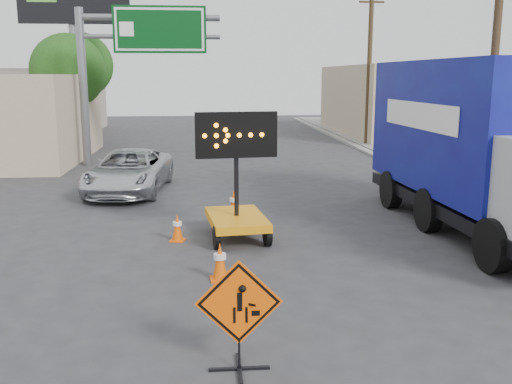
{
  "coord_description": "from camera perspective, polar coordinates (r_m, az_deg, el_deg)",
  "views": [
    {
      "loc": [
        -1.29,
        -7.88,
        3.94
      ],
      "look_at": [
        -0.25,
        3.44,
        1.62
      ],
      "focal_mm": 40.0,
      "sensor_mm": 36.0,
      "label": 1
    }
  ],
  "objects": [
    {
      "name": "utility_pole_near",
      "position": [
        20.17,
        22.79,
        12.79
      ],
      "size": [
        1.8,
        0.26,
        9.0
      ],
      "color": "#42301C",
      "rests_on": "ground"
    },
    {
      "name": "ground",
      "position": [
        8.91,
        3.77,
        -14.73
      ],
      "size": [
        100.0,
        100.0,
        0.0
      ],
      "primitive_type": "plane",
      "color": "#2D2D30",
      "rests_on": "ground"
    },
    {
      "name": "tree_left_near",
      "position": [
        30.63,
        -18.27,
        11.4
      ],
      "size": [
        3.71,
        3.71,
        6.03
      ],
      "color": "#42301C",
      "rests_on": "ground"
    },
    {
      "name": "curb_right",
      "position": [
        24.71,
        14.93,
        2.13
      ],
      "size": [
        0.4,
        60.0,
        0.12
      ],
      "primitive_type": "cube",
      "color": "gray",
      "rests_on": "ground"
    },
    {
      "name": "cone_b",
      "position": [
        13.96,
        -7.87,
        -3.51
      ],
      "size": [
        0.42,
        0.42,
        0.68
      ],
      "rotation": [
        0.0,
        0.0,
        -0.25
      ],
      "color": "#EB5304",
      "rests_on": "ground"
    },
    {
      "name": "tree_left_far",
      "position": [
        38.66,
        -17.14,
        12.02
      ],
      "size": [
        4.1,
        4.1,
        6.66
      ],
      "color": "#42301C",
      "rests_on": "ground"
    },
    {
      "name": "construction_sign",
      "position": [
        7.79,
        -1.72,
        -11.99
      ],
      "size": [
        1.18,
        0.84,
        1.57
      ],
      "rotation": [
        0.0,
        0.0,
        -0.0
      ],
      "color": "black",
      "rests_on": "ground"
    },
    {
      "name": "arrow_board",
      "position": [
        13.93,
        -1.96,
        -1.94
      ],
      "size": [
        1.96,
        2.32,
        3.11
      ],
      "rotation": [
        0.0,
        0.0,
        0.11
      ],
      "color": "orange",
      "rests_on": "ground"
    },
    {
      "name": "pickup_truck",
      "position": [
        20.08,
        -12.57,
        2.04
      ],
      "size": [
        2.89,
        5.39,
        1.44
      ],
      "primitive_type": "imported",
      "rotation": [
        0.0,
        0.0,
        -0.1
      ],
      "color": "silver",
      "rests_on": "ground"
    },
    {
      "name": "utility_pole_far",
      "position": [
        33.22,
        11.27,
        12.62
      ],
      "size": [
        1.8,
        0.26,
        9.0
      ],
      "color": "#42301C",
      "rests_on": "ground"
    },
    {
      "name": "box_truck",
      "position": [
        15.57,
        21.58,
        3.46
      ],
      "size": [
        3.16,
        9.21,
        4.34
      ],
      "rotation": [
        0.0,
        0.0,
        0.03
      ],
      "color": "black",
      "rests_on": "ground"
    },
    {
      "name": "highway_gantry",
      "position": [
        26.05,
        -12.54,
        13.77
      ],
      "size": [
        6.18,
        0.38,
        6.9
      ],
      "color": "slate",
      "rests_on": "ground"
    },
    {
      "name": "building_right_far",
      "position": [
        40.52,
        15.6,
        8.81
      ],
      "size": [
        10.0,
        14.0,
        4.6
      ],
      "primitive_type": "cube",
      "color": "tan",
      "rests_on": "ground"
    },
    {
      "name": "billboard",
      "position": [
        34.65,
        -17.74,
        16.68
      ],
      "size": [
        6.1,
        0.54,
        9.85
      ],
      "color": "slate",
      "rests_on": "ground"
    },
    {
      "name": "cone_c",
      "position": [
        16.19,
        -2.24,
        -1.15
      ],
      "size": [
        0.49,
        0.49,
        0.77
      ],
      "rotation": [
        0.0,
        0.0,
        -0.32
      ],
      "color": "#EB5304",
      "rests_on": "ground"
    },
    {
      "name": "sidewalk_right",
      "position": [
        25.59,
        19.78,
        2.18
      ],
      "size": [
        4.0,
        60.0,
        0.15
      ],
      "primitive_type": "cube",
      "color": "gray",
      "rests_on": "ground"
    },
    {
      "name": "cone_a",
      "position": [
        11.25,
        -3.63,
        -6.94
      ],
      "size": [
        0.41,
        0.41,
        0.76
      ],
      "rotation": [
        0.0,
        0.0,
        0.07
      ],
      "color": "#EB5304",
      "rests_on": "ground"
    },
    {
      "name": "storefront_left_far",
      "position": [
        44.1,
        -23.62,
        8.34
      ],
      "size": [
        12.0,
        10.0,
        4.4
      ],
      "primitive_type": "cube",
      "color": "#A9998D",
      "rests_on": "ground"
    }
  ]
}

